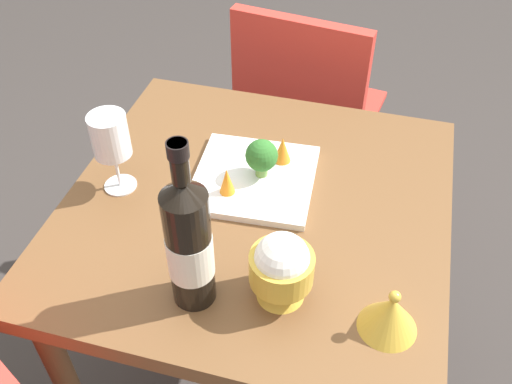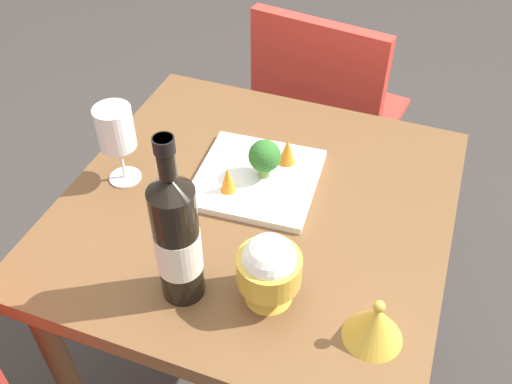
# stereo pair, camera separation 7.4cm
# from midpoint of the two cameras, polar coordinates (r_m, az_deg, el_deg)

# --- Properties ---
(ground_plane) EXTENTS (8.00, 8.00, 0.00)m
(ground_plane) POSITION_cam_midpoint_polar(r_m,az_deg,el_deg) (1.75, -1.28, -18.50)
(ground_plane) COLOR #383330
(dining_table) EXTENTS (0.78, 0.78, 0.73)m
(dining_table) POSITION_cam_midpoint_polar(r_m,az_deg,el_deg) (1.23, -1.73, -4.50)
(dining_table) COLOR brown
(dining_table) RESTS_ON ground_plane
(chair_near_window) EXTENTS (0.45, 0.45, 0.85)m
(chair_near_window) POSITION_cam_midpoint_polar(r_m,az_deg,el_deg) (1.79, 3.67, 8.63)
(chair_near_window) COLOR red
(chair_near_window) RESTS_ON ground_plane
(wine_bottle) EXTENTS (0.08, 0.08, 0.34)m
(wine_bottle) POSITION_cam_midpoint_polar(r_m,az_deg,el_deg) (0.92, -9.07, -5.19)
(wine_bottle) COLOR black
(wine_bottle) RESTS_ON dining_table
(wine_glass) EXTENTS (0.08, 0.08, 0.18)m
(wine_glass) POSITION_cam_midpoint_polar(r_m,az_deg,el_deg) (1.16, -16.23, 5.22)
(wine_glass) COLOR white
(wine_glass) RESTS_ON dining_table
(rice_bowl) EXTENTS (0.11, 0.11, 0.14)m
(rice_bowl) POSITION_cam_midpoint_polar(r_m,az_deg,el_deg) (0.95, 0.32, -7.67)
(rice_bowl) COLOR gold
(rice_bowl) RESTS_ON dining_table
(rice_bowl_lid) EXTENTS (0.10, 0.10, 0.09)m
(rice_bowl_lid) POSITION_cam_midpoint_polar(r_m,az_deg,el_deg) (0.96, 11.13, -11.97)
(rice_bowl_lid) COLOR gold
(rice_bowl_lid) RESTS_ON dining_table
(serving_plate) EXTENTS (0.27, 0.27, 0.02)m
(serving_plate) POSITION_cam_midpoint_polar(r_m,az_deg,el_deg) (1.20, -1.94, 1.32)
(serving_plate) COLOR white
(serving_plate) RESTS_ON dining_table
(broccoli_floret) EXTENTS (0.07, 0.07, 0.09)m
(broccoli_floret) POSITION_cam_midpoint_polar(r_m,az_deg,el_deg) (1.17, -1.26, 3.56)
(broccoli_floret) COLOR #729E4C
(broccoli_floret) RESTS_ON serving_plate
(carrot_garnish_left) EXTENTS (0.03, 0.03, 0.06)m
(carrot_garnish_left) POSITION_cam_midpoint_polar(r_m,az_deg,el_deg) (1.14, -4.84, 0.99)
(carrot_garnish_left) COLOR orange
(carrot_garnish_left) RESTS_ON serving_plate
(carrot_garnish_right) EXTENTS (0.04, 0.04, 0.06)m
(carrot_garnish_right) POSITION_cam_midpoint_polar(r_m,az_deg,el_deg) (1.22, 0.92, 4.25)
(carrot_garnish_right) COLOR orange
(carrot_garnish_right) RESTS_ON serving_plate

